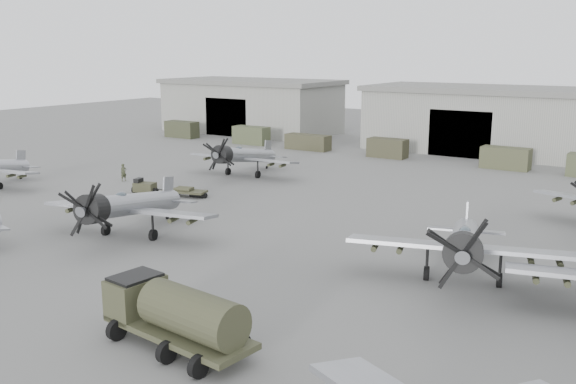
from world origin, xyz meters
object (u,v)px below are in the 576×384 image
at_px(aircraft_far_0, 242,156).
at_px(fuel_tanker, 176,312).
at_px(aircraft_mid_2, 464,243).
at_px(tug_trailer, 160,189).
at_px(ground_crew, 124,172).
at_px(aircraft_mid_1, 126,206).

relative_size(aircraft_far_0, fuel_tanker, 1.56).
relative_size(aircraft_mid_2, tug_trailer, 1.86).
bearing_deg(tug_trailer, fuel_tanker, -59.43).
xyz_separation_m(aircraft_far_0, fuel_tanker, (22.41, -34.50, -0.55)).
distance_m(fuel_tanker, tug_trailer, 33.02).
bearing_deg(aircraft_far_0, aircraft_mid_2, -36.91).
xyz_separation_m(tug_trailer, ground_crew, (-7.72, 2.61, 0.37)).
bearing_deg(tug_trailer, aircraft_mid_2, -28.59).
distance_m(aircraft_mid_2, aircraft_far_0, 36.23).
xyz_separation_m(aircraft_mid_2, aircraft_far_0, (-30.77, 19.12, -0.20)).
bearing_deg(aircraft_far_0, fuel_tanker, -62.05).
relative_size(aircraft_mid_2, fuel_tanker, 1.69).
relative_size(aircraft_mid_1, ground_crew, 7.29).
relative_size(aircraft_mid_1, aircraft_mid_2, 0.98).
distance_m(fuel_tanker, ground_crew, 40.50).
bearing_deg(aircraft_mid_2, fuel_tanker, -135.17).
bearing_deg(ground_crew, aircraft_mid_1, -116.29).
bearing_deg(ground_crew, tug_trailer, -93.02).
bearing_deg(aircraft_far_0, ground_crew, -140.30).
bearing_deg(aircraft_mid_1, tug_trailer, 111.43).
bearing_deg(aircraft_mid_1, ground_crew, 124.25).
xyz_separation_m(aircraft_mid_2, tug_trailer, (-31.95, 7.69, -1.96)).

